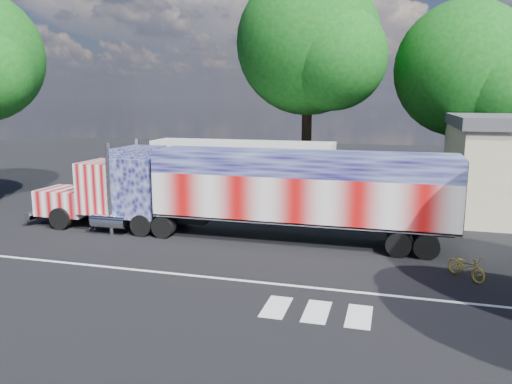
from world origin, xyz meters
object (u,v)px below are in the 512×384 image
(coach_bus, at_px, (242,167))
(tree_n_mid, at_px, (310,44))
(woman, at_px, (92,212))
(semi_truck, at_px, (246,190))
(tree_ne_a, at_px, (466,70))
(bicycle, at_px, (466,266))

(coach_bus, relative_size, tree_n_mid, 0.79)
(woman, bearing_deg, semi_truck, 27.86)
(tree_n_mid, bearing_deg, tree_ne_a, 5.27)
(semi_truck, height_order, bicycle, semi_truck)
(semi_truck, height_order, coach_bus, semi_truck)
(woman, height_order, bicycle, woman)
(coach_bus, bearing_deg, semi_truck, -71.69)
(woman, height_order, tree_ne_a, tree_ne_a)
(bicycle, bearing_deg, tree_ne_a, 45.07)
(semi_truck, relative_size, tree_n_mid, 1.32)
(semi_truck, xyz_separation_m, coach_bus, (-3.21, 9.71, -0.38))
(bicycle, xyz_separation_m, tree_n_mid, (-8.47, 17.46, 9.31))
(bicycle, height_order, tree_n_mid, tree_n_mid)
(semi_truck, bearing_deg, bicycle, -18.33)
(semi_truck, distance_m, tree_ne_a, 19.51)
(woman, distance_m, bicycle, 16.17)
(coach_bus, height_order, tree_ne_a, tree_ne_a)
(bicycle, relative_size, tree_ne_a, 0.13)
(woman, xyz_separation_m, tree_ne_a, (17.67, 16.19, 7.06))
(coach_bus, bearing_deg, bicycle, -46.60)
(semi_truck, xyz_separation_m, bicycle, (8.69, -2.88, -1.71))
(bicycle, bearing_deg, semi_truck, 121.86)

